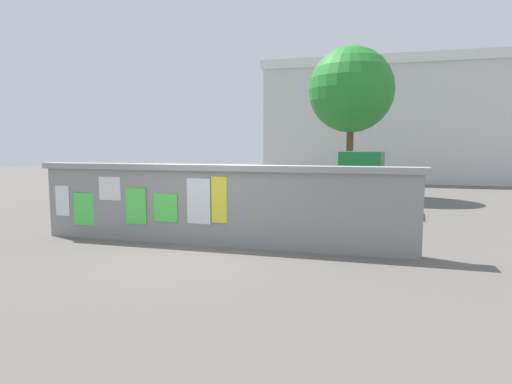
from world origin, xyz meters
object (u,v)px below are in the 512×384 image
(bicycle_near, at_px, (186,198))
(tree_roadside, at_px, (351,90))
(motorcycle, at_px, (228,208))
(bicycle_far, at_px, (329,217))
(person_walking, at_px, (158,189))
(auto_rickshaw_truck, at_px, (329,182))

(bicycle_near, xyz_separation_m, tree_roadside, (4.81, 4.90, 3.80))
(motorcycle, distance_m, bicycle_far, 2.54)
(motorcycle, distance_m, tree_roadside, 8.49)
(tree_roadside, bearing_deg, person_walking, -117.22)
(auto_rickshaw_truck, distance_m, person_walking, 5.53)
(bicycle_near, distance_m, person_walking, 3.25)
(auto_rickshaw_truck, xyz_separation_m, bicycle_far, (0.34, -3.42, -0.54))
(bicycle_near, bearing_deg, tree_roadside, 45.50)
(bicycle_far, distance_m, person_walking, 4.16)
(motorcycle, distance_m, person_walking, 1.81)
(person_walking, height_order, tree_roadside, tree_roadside)
(bicycle_near, bearing_deg, person_walking, -77.42)
(auto_rickshaw_truck, bearing_deg, bicycle_far, -84.33)
(auto_rickshaw_truck, relative_size, bicycle_far, 2.18)
(motorcycle, relative_size, person_walking, 1.17)
(bicycle_near, height_order, person_walking, person_walking)
(auto_rickshaw_truck, xyz_separation_m, person_walking, (-3.72, -4.09, 0.09))
(bicycle_far, relative_size, tree_roadside, 0.29)
(motorcycle, bearing_deg, person_walking, -151.77)
(motorcycle, bearing_deg, bicycle_far, -3.42)
(auto_rickshaw_truck, bearing_deg, motorcycle, -123.89)
(motorcycle, height_order, tree_roadside, tree_roadside)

